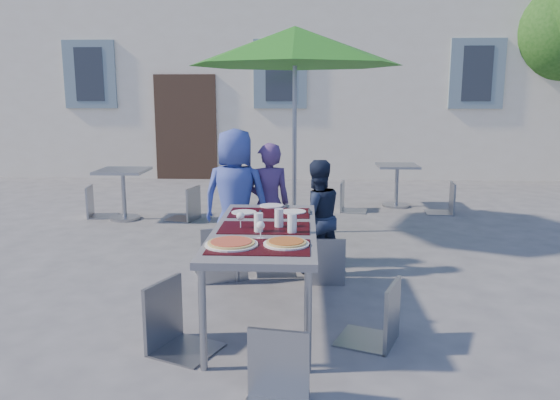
# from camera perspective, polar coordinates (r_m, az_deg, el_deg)

# --- Properties ---
(ground) EXTENTS (90.00, 90.00, 0.00)m
(ground) POSITION_cam_1_polar(r_m,az_deg,el_deg) (4.45, -4.67, -12.69)
(ground) COLOR #4E4E51
(ground) RESTS_ON ground
(dining_table) EXTENTS (0.80, 1.85, 0.76)m
(dining_table) POSITION_cam_1_polar(r_m,az_deg,el_deg) (4.31, -1.60, -3.65)
(dining_table) COLOR #48474D
(dining_table) RESTS_ON ground
(pizza_near_left) EXTENTS (0.37, 0.37, 0.03)m
(pizza_near_left) POSITION_cam_1_polar(r_m,az_deg,el_deg) (3.80, -5.11, -4.52)
(pizza_near_left) COLOR white
(pizza_near_left) RESTS_ON dining_table
(pizza_near_right) EXTENTS (0.32, 0.32, 0.03)m
(pizza_near_right) POSITION_cam_1_polar(r_m,az_deg,el_deg) (3.80, 0.65, -4.49)
(pizza_near_right) COLOR white
(pizza_near_right) RESTS_ON dining_table
(glassware) EXTENTS (0.47, 0.42, 0.15)m
(glassware) POSITION_cam_1_polar(r_m,az_deg,el_deg) (4.17, -0.92, -2.25)
(glassware) COLOR silver
(glassware) RESTS_ON dining_table
(place_settings) EXTENTS (0.70, 0.52, 0.01)m
(place_settings) POSITION_cam_1_polar(r_m,az_deg,el_deg) (4.92, -1.04, -1.02)
(place_settings) COLOR white
(place_settings) RESTS_ON dining_table
(child_0) EXTENTS (0.78, 0.58, 1.45)m
(child_0) POSITION_cam_1_polar(r_m,az_deg,el_deg) (5.66, -4.66, 0.16)
(child_0) COLOR #38489A
(child_0) RESTS_ON ground
(child_1) EXTENTS (0.54, 0.43, 1.30)m
(child_1) POSITION_cam_1_polar(r_m,az_deg,el_deg) (5.74, -1.21, -0.44)
(child_1) COLOR #4D3368
(child_1) RESTS_ON ground
(child_2) EXTENTS (0.64, 0.51, 1.15)m
(child_2) POSITION_cam_1_polar(r_m,az_deg,el_deg) (5.47, 3.81, -1.80)
(child_2) COLOR #1B243B
(child_2) RESTS_ON ground
(chair_0) EXTENTS (0.59, 0.59, 1.03)m
(chair_0) POSITION_cam_1_polar(r_m,az_deg,el_deg) (5.28, -6.13, -1.97)
(chair_0) COLOR #8E9399
(chair_0) RESTS_ON ground
(chair_1) EXTENTS (0.43, 0.44, 0.87)m
(chair_1) POSITION_cam_1_polar(r_m,az_deg,el_deg) (5.40, -0.47, -2.73)
(chair_1) COLOR gray
(chair_1) RESTS_ON ground
(chair_2) EXTENTS (0.39, 0.39, 0.87)m
(chair_2) POSITION_cam_1_polar(r_m,az_deg,el_deg) (5.21, 4.72, -3.31)
(chair_2) COLOR gray
(chair_2) RESTS_ON ground
(chair_3) EXTENTS (0.55, 0.54, 0.93)m
(chair_3) POSITION_cam_1_polar(r_m,az_deg,el_deg) (3.90, -11.12, -7.77)
(chair_3) COLOR slate
(chair_3) RESTS_ON ground
(chair_4) EXTENTS (0.52, 0.51, 0.89)m
(chair_4) POSITION_cam_1_polar(r_m,az_deg,el_deg) (3.98, 10.46, -7.72)
(chair_4) COLOR gray
(chair_4) RESTS_ON ground
(chair_5) EXTENTS (0.43, 0.43, 0.84)m
(chair_5) POSITION_cam_1_polar(r_m,az_deg,el_deg) (3.15, -0.52, -13.39)
(chair_5) COLOR gray
(chair_5) RESTS_ON ground
(patio_umbrella) EXTENTS (2.67, 2.67, 2.61)m
(patio_umbrella) POSITION_cam_1_polar(r_m,az_deg,el_deg) (6.98, 1.57, 15.64)
(patio_umbrella) COLOR #989BA0
(patio_umbrella) RESTS_ON ground
(cafe_table_0) EXTENTS (0.68, 0.68, 0.73)m
(cafe_table_0) POSITION_cam_1_polar(r_m,az_deg,el_deg) (8.16, -16.05, 1.44)
(cafe_table_0) COLOR #989BA0
(cafe_table_0) RESTS_ON ground
(bg_chair_l_0) EXTENTS (0.44, 0.44, 0.87)m
(bg_chair_l_0) POSITION_cam_1_polar(r_m,az_deg,el_deg) (8.46, -18.76, 1.70)
(bg_chair_l_0) COLOR #90949B
(bg_chair_l_0) RESTS_ON ground
(bg_chair_r_0) EXTENTS (0.50, 0.50, 0.92)m
(bg_chair_r_0) POSITION_cam_1_polar(r_m,az_deg,el_deg) (7.91, -9.72, 1.72)
(bg_chair_r_0) COLOR gray
(bg_chair_r_0) RESTS_ON ground
(cafe_table_1) EXTENTS (0.64, 0.64, 0.68)m
(cafe_table_1) POSITION_cam_1_polar(r_m,az_deg,el_deg) (8.97, 12.11, 2.11)
(cafe_table_1) COLOR #989BA0
(cafe_table_1) RESTS_ON ground
(bg_chair_l_1) EXTENTS (0.46, 0.45, 0.88)m
(bg_chair_l_1) POSITION_cam_1_polar(r_m,az_deg,el_deg) (8.47, 7.20, 2.24)
(bg_chair_l_1) COLOR #8E9599
(bg_chair_l_1) RESTS_ON ground
(bg_chair_r_1) EXTENTS (0.44, 0.43, 0.90)m
(bg_chair_r_1) POSITION_cam_1_polar(r_m,az_deg,el_deg) (8.62, 17.04, 2.07)
(bg_chair_r_1) COLOR gray
(bg_chair_r_1) RESTS_ON ground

